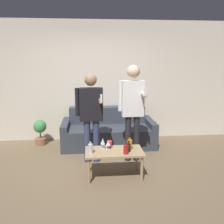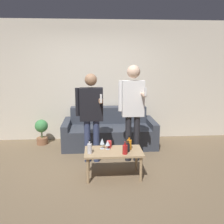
{
  "view_description": "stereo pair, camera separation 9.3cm",
  "coord_description": "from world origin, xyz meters",
  "views": [
    {
      "loc": [
        -0.1,
        -3.8,
        1.85
      ],
      "look_at": [
        0.3,
        0.41,
        0.95
      ],
      "focal_mm": 40.0,
      "sensor_mm": 36.0,
      "label": 1
    },
    {
      "loc": [
        -0.01,
        -3.81,
        1.85
      ],
      "look_at": [
        0.3,
        0.41,
        0.95
      ],
      "focal_mm": 40.0,
      "sensor_mm": 36.0,
      "label": 2
    }
  ],
  "objects": [
    {
      "name": "wall_back",
      "position": [
        0.0,
        1.94,
        1.35
      ],
      "size": [
        8.0,
        0.06,
        2.7
      ],
      "color": "beige",
      "rests_on": "ground_plane"
    },
    {
      "name": "wine_glass_far",
      "position": [
        0.19,
        -0.03,
        0.54
      ],
      "size": [
        0.08,
        0.08,
        0.15
      ],
      "color": "silver",
      "rests_on": "coffee_table"
    },
    {
      "name": "person_standing_right",
      "position": [
        0.67,
        0.52,
        1.05
      ],
      "size": [
        0.46,
        0.44,
        1.75
      ],
      "color": "#232328",
      "rests_on": "ground_plane"
    },
    {
      "name": "cup_on_table",
      "position": [
        0.22,
        0.06,
        0.49
      ],
      "size": [
        0.08,
        0.08,
        0.11
      ],
      "color": "red",
      "rests_on": "coffee_table"
    },
    {
      "name": "person_standing_left",
      "position": [
        -0.07,
        0.53,
        0.95
      ],
      "size": [
        0.48,
        0.42,
        1.61
      ],
      "color": "navy",
      "rests_on": "ground_plane"
    },
    {
      "name": "potted_plant",
      "position": [
        -1.17,
        1.57,
        0.32
      ],
      "size": [
        0.28,
        0.28,
        0.56
      ],
      "color": "#936042",
      "rests_on": "ground_plane"
    },
    {
      "name": "ground_plane",
      "position": [
        0.0,
        0.0,
        0.0
      ],
      "size": [
        16.0,
        16.0,
        0.0
      ],
      "primitive_type": "plane",
      "color": "#756047"
    },
    {
      "name": "bottle_dark",
      "position": [
        -0.09,
        -0.19,
        0.52
      ],
      "size": [
        0.07,
        0.07,
        0.21
      ],
      "color": "silver",
      "rests_on": "coffee_table"
    },
    {
      "name": "coffee_table",
      "position": [
        0.28,
        -0.1,
        0.38
      ],
      "size": [
        0.91,
        0.51,
        0.43
      ],
      "color": "tan",
      "rests_on": "ground_plane"
    },
    {
      "name": "bottle_green",
      "position": [
        0.5,
        -0.15,
        0.5
      ],
      "size": [
        0.06,
        0.06,
        0.18
      ],
      "color": "black",
      "rests_on": "coffee_table"
    },
    {
      "name": "bottle_orange",
      "position": [
        0.54,
        -0.06,
        0.52
      ],
      "size": [
        0.08,
        0.08,
        0.21
      ],
      "color": "orange",
      "rests_on": "coffee_table"
    },
    {
      "name": "couch",
      "position": [
        0.31,
        1.45,
        0.29
      ],
      "size": [
        1.97,
        0.94,
        0.79
      ],
      "color": "#383D47",
      "rests_on": "ground_plane"
    },
    {
      "name": "bottle_yellow",
      "position": [
        0.45,
        -0.25,
        0.51
      ],
      "size": [
        0.08,
        0.08,
        0.19
      ],
      "color": "#B21E1E",
      "rests_on": "coffee_table"
    },
    {
      "name": "wine_glass_near",
      "position": [
        0.11,
        0.0,
        0.55
      ],
      "size": [
        0.08,
        0.08,
        0.18
      ],
      "color": "silver",
      "rests_on": "coffee_table"
    }
  ]
}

